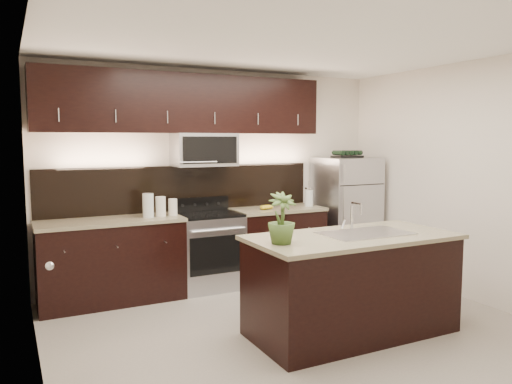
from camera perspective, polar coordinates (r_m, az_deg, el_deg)
ground at (r=4.97m, az=4.78°, el=-15.52°), size 4.50×4.50×0.00m
room_walls at (r=4.54m, az=4.01°, el=4.38°), size 4.52×4.02×2.71m
counter_run at (r=6.12m, az=-7.26°, el=-6.83°), size 3.51×0.65×0.94m
upper_fixtures at (r=6.12m, az=-7.70°, el=8.92°), size 3.49×0.40×1.66m
island at (r=4.85m, az=10.86°, el=-10.28°), size 1.96×0.96×0.94m
sink_faucet at (r=4.84m, az=12.32°, el=-4.46°), size 0.84×0.50×0.28m
refrigerator at (r=7.05m, az=10.25°, el=-2.53°), size 0.76×0.69×1.57m
wine_rack at (r=6.98m, az=10.38°, el=4.24°), size 0.39×0.24×0.09m
plant at (r=4.24m, az=2.94°, el=-3.01°), size 0.26×0.26×0.44m
canisters at (r=5.85m, az=-11.18°, el=-1.59°), size 0.41×0.14×0.28m
french_press at (r=6.68m, az=6.08°, el=-0.56°), size 0.11×0.11×0.33m
bananas at (r=6.31m, az=0.73°, el=-1.77°), size 0.22×0.18×0.06m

